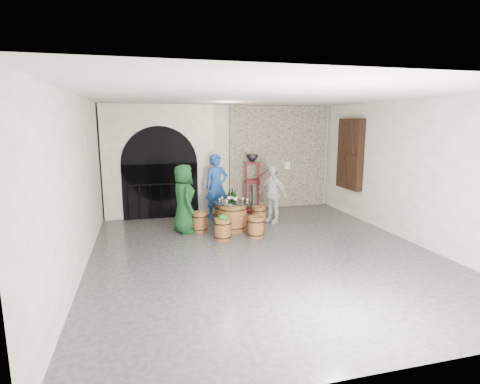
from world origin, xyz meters
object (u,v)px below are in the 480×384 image
object	(u,v)px
person_blue	(217,187)
corking_press	(252,179)
barrel_stool_near_right	(256,227)
barrel_stool_near_left	(223,229)
side_barrel	(227,205)
person_white	(272,194)
barrel_table	(232,216)
wine_bottle_center	(235,197)
barrel_stool_right	(259,216)
wine_bottle_left	(229,196)
barrel_stool_far	(222,213)
wine_bottle_right	(232,196)
barrel_stool_left	(199,222)
person_green	(184,199)

from	to	relation	value
person_blue	corking_press	world-z (taller)	person_blue
barrel_stool_near_right	barrel_stool_near_left	world-z (taller)	same
barrel_stool_near_left	side_barrel	size ratio (longest dim) A/B	0.88
barrel_stool_near_left	person_white	world-z (taller)	person_white
side_barrel	corking_press	size ratio (longest dim) A/B	0.33
barrel_table	corking_press	world-z (taller)	corking_press
barrel_stool_near_left	side_barrel	xyz separation A→B (m)	(0.61, 2.30, 0.04)
side_barrel	person_blue	bearing A→B (deg)	-137.54
wine_bottle_center	barrel_stool_right	bearing A→B (deg)	25.49
wine_bottle_left	corking_press	bearing A→B (deg)	55.91
barrel_stool_far	person_white	xyz separation A→B (m)	(1.32, -0.40, 0.53)
barrel_stool_near_left	person_blue	size ratio (longest dim) A/B	0.27
barrel_stool_far	barrel_stool_near_right	xyz separation A→B (m)	(0.50, -1.57, 0.00)
wine_bottle_center	corking_press	distance (m)	2.02
person_white	wine_bottle_center	distance (m)	1.27
barrel_stool_far	barrel_stool_right	bearing A→B (deg)	-31.56
barrel_stool_near_right	barrel_table	bearing A→B (deg)	118.16
barrel_table	person_blue	world-z (taller)	person_blue
person_blue	wine_bottle_center	xyz separation A→B (m)	(0.21, -1.30, -0.06)
wine_bottle_center	wine_bottle_right	xyz separation A→B (m)	(-0.03, 0.17, 0.00)
person_blue	corking_press	xyz separation A→B (m)	(1.18, 0.46, 0.10)
barrel_stool_near_right	person_white	world-z (taller)	person_white
wine_bottle_left	wine_bottle_center	distance (m)	0.19
wine_bottle_right	wine_bottle_center	bearing A→B (deg)	-80.95
wine_bottle_center	wine_bottle_right	bearing A→B (deg)	99.05
barrel_table	person_blue	bearing A→B (deg)	97.24
barrel_stool_left	person_green	world-z (taller)	person_green
person_green	wine_bottle_left	xyz separation A→B (m)	(1.14, -0.00, 0.00)
barrel_stool_near_left	wine_bottle_left	bearing A→B (deg)	67.17
wine_bottle_center	wine_bottle_right	world-z (taller)	same
corking_press	wine_bottle_center	bearing A→B (deg)	-110.80
barrel_stool_near_left	corking_press	size ratio (longest dim) A/B	0.28
barrel_stool_left	barrel_stool_near_right	world-z (taller)	same
wine_bottle_left	wine_bottle_right	bearing A→B (deg)	9.01
corking_press	person_blue	bearing A→B (deg)	-150.74
barrel_table	barrel_stool_right	distance (m)	0.85
person_green	wine_bottle_center	xyz separation A→B (m)	(1.25, -0.16, 0.00)
barrel_stool_right	side_barrel	size ratio (longest dim) A/B	0.88
person_white	corking_press	world-z (taller)	corking_press
wine_bottle_right	corking_press	distance (m)	1.88
barrel_stool_near_left	side_barrel	distance (m)	2.38
barrel_stool_near_right	barrel_stool_near_left	distance (m)	0.80
corking_press	barrel_stool_near_left	bearing A→B (deg)	-112.43
barrel_table	person_green	bearing A→B (deg)	175.64
person_green	wine_bottle_left	world-z (taller)	person_green
person_blue	barrel_stool_far	bearing A→B (deg)	-95.97
person_white	wine_bottle_center	world-z (taller)	person_white
wine_bottle_left	wine_bottle_center	xyz separation A→B (m)	(0.11, -0.16, 0.00)
barrel_table	side_barrel	bearing A→B (deg)	82.51
barrel_stool_far	wine_bottle_center	distance (m)	1.10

